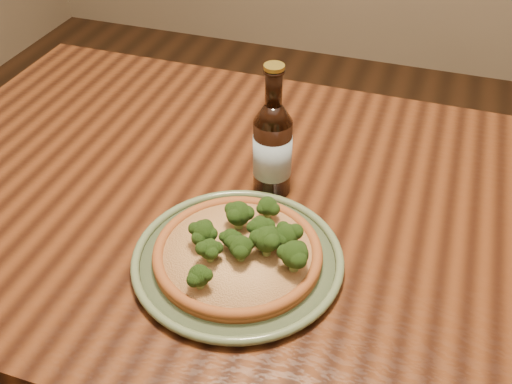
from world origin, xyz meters
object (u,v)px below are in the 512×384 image
(beer_bottle, at_px, (273,148))
(table, at_px, (308,250))
(pizza, at_px, (240,250))
(plate, at_px, (238,259))

(beer_bottle, bearing_deg, table, -3.19)
(table, distance_m, pizza, 0.21)
(plate, relative_size, beer_bottle, 1.34)
(pizza, height_order, beer_bottle, beer_bottle)
(table, xyz_separation_m, pizza, (-0.07, -0.16, 0.12))
(plate, bearing_deg, table, 64.13)
(plate, distance_m, pizza, 0.02)
(table, xyz_separation_m, beer_bottle, (-0.08, 0.04, 0.19))
(pizza, xyz_separation_m, beer_bottle, (-0.01, 0.20, 0.06))
(plate, height_order, beer_bottle, beer_bottle)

